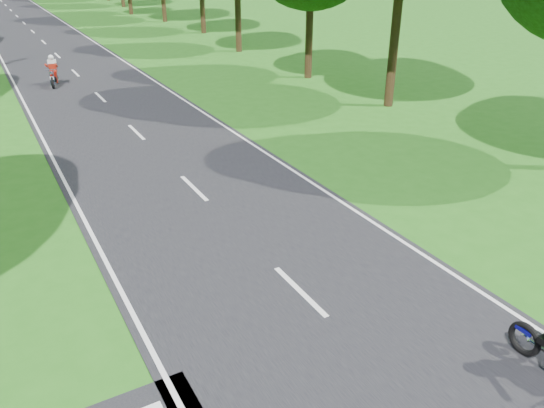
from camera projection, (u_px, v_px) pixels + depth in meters
ground at (358, 348)px, 9.62m from camera, size 160.00×160.00×0.00m
main_road at (24, 23)px, 48.75m from camera, size 7.00×140.00×0.02m
road_markings at (25, 26)px, 47.22m from camera, size 7.40×140.00×0.01m
rider_far_red at (53, 71)px, 27.01m from camera, size 1.04×1.92×1.52m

